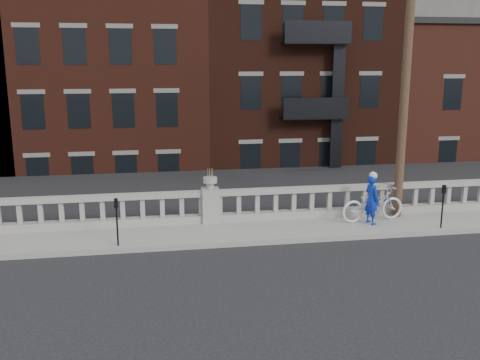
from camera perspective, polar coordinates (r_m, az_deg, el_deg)
name	(u,v)px	position (r m, az deg, el deg)	size (l,w,h in m)	color
ground	(229,273)	(13.58, -1.23, -9.94)	(120.00, 120.00, 0.00)	black
sidewalk	(214,233)	(16.35, -2.77, -5.71)	(32.00, 2.20, 0.15)	gray
balustrade	(210,207)	(17.09, -3.17, -2.91)	(28.00, 0.34, 1.03)	gray
planter_pedestal	(210,201)	(17.04, -3.18, -2.30)	(0.55, 0.55, 1.76)	gray
lower_level	(186,101)	(35.63, -5.80, 8.41)	(80.00, 44.00, 20.80)	#605E59
utility_pole	(407,60)	(17.90, 17.38, 12.14)	(1.60, 0.28, 10.00)	#422D1E
parking_meter_a	(117,217)	(15.20, -13.02, -3.82)	(0.10, 0.09, 1.36)	black
parking_meter_b	(443,201)	(17.51, 20.83, -2.15)	(0.10, 0.09, 1.36)	black
bicycle	(373,204)	(17.72, 13.96, -2.46)	(0.75, 2.15, 1.13)	silver
cyclist	(372,199)	(17.34, 13.88, -2.03)	(0.57, 0.38, 1.57)	#0C28B5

